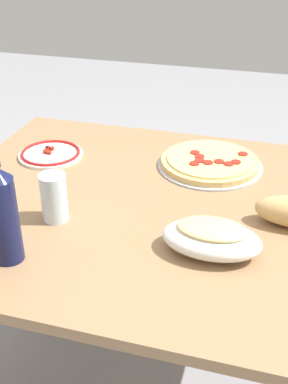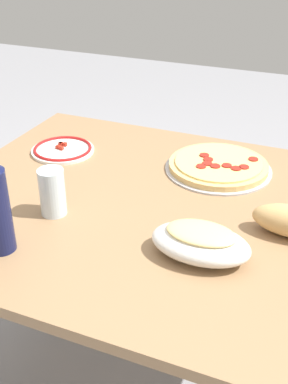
% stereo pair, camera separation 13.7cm
% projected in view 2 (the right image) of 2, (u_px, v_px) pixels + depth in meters
% --- Properties ---
extents(ground_plane, '(8.00, 8.00, 0.00)m').
position_uv_depth(ground_plane, '(144.00, 376.00, 1.75)').
color(ground_plane, gray).
rests_on(ground_plane, ground).
extents(dining_table, '(1.19, 1.02, 0.73)m').
position_uv_depth(dining_table, '(144.00, 234.00, 1.45)').
color(dining_table, '#93704C').
rests_on(dining_table, ground).
extents(pepperoni_pizza, '(0.34, 0.34, 0.03)m').
position_uv_depth(pepperoni_pizza, '(218.00, 166.00, 1.55)').
color(pepperoni_pizza, '#B7B7BC').
rests_on(pepperoni_pizza, dining_table).
extents(baked_pasta_dish, '(0.24, 0.15, 0.08)m').
position_uv_depth(baked_pasta_dish, '(201.00, 241.00, 1.15)').
color(baked_pasta_dish, white).
rests_on(baked_pasta_dish, dining_table).
extents(water_glass, '(0.07, 0.07, 0.13)m').
position_uv_depth(water_glass, '(52.00, 192.00, 1.30)').
color(water_glass, silver).
rests_on(water_glass, dining_table).
extents(side_plate_far, '(0.21, 0.21, 0.02)m').
position_uv_depth(side_plate_far, '(63.00, 149.00, 1.67)').
color(side_plate_far, white).
rests_on(side_plate_far, dining_table).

